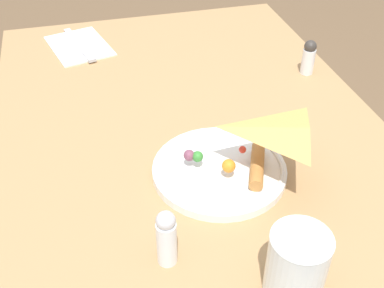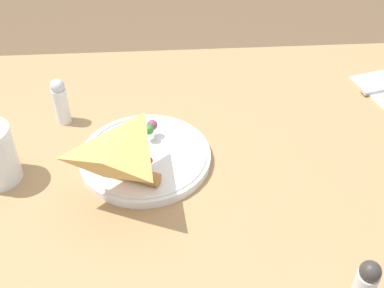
# 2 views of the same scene
# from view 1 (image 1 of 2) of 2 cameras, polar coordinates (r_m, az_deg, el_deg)

# --- Properties ---
(dining_table) EXTENTS (1.09, 0.78, 0.78)m
(dining_table) POSITION_cam_1_polar(r_m,az_deg,el_deg) (1.08, -0.53, -2.21)
(dining_table) COLOR #A87F51
(dining_table) RESTS_ON ground_plane
(plate_pizza) EXTENTS (0.24, 0.24, 0.06)m
(plate_pizza) POSITION_cam_1_polar(r_m,az_deg,el_deg) (0.86, 3.25, -2.79)
(plate_pizza) COLOR white
(plate_pizza) RESTS_ON dining_table
(milk_glass) EXTENTS (0.08, 0.08, 0.11)m
(milk_glass) POSITION_cam_1_polar(r_m,az_deg,el_deg) (0.68, 12.29, -13.90)
(milk_glass) COLOR white
(milk_glass) RESTS_ON dining_table
(napkin_folded) EXTENTS (0.22, 0.18, 0.00)m
(napkin_folded) POSITION_cam_1_polar(r_m,az_deg,el_deg) (1.32, -13.22, 11.25)
(napkin_folded) COLOR white
(napkin_folded) RESTS_ON dining_table
(butter_knife) EXTENTS (0.22, 0.07, 0.01)m
(butter_knife) POSITION_cam_1_polar(r_m,az_deg,el_deg) (1.31, -13.09, 11.25)
(butter_knife) COLOR #B2B2B7
(butter_knife) RESTS_ON napkin_folded
(salt_shaker) EXTENTS (0.03, 0.03, 0.10)m
(salt_shaker) POSITION_cam_1_polar(r_m,az_deg,el_deg) (0.70, -3.04, -11.01)
(salt_shaker) COLOR white
(salt_shaker) RESTS_ON dining_table
(pepper_shaker) EXTENTS (0.03, 0.03, 0.08)m
(pepper_shaker) POSITION_cam_1_polar(r_m,az_deg,el_deg) (1.18, 13.66, 9.99)
(pepper_shaker) COLOR silver
(pepper_shaker) RESTS_ON dining_table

